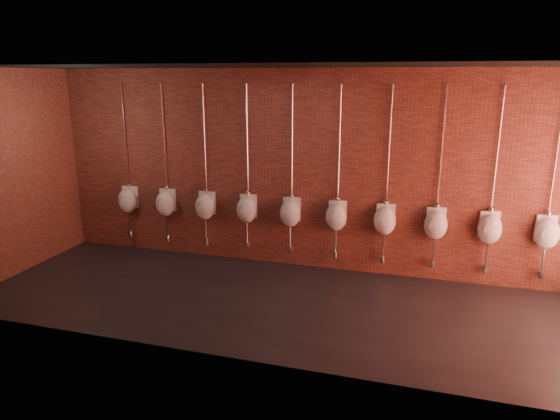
% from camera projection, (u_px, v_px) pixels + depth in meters
% --- Properties ---
extents(ground, '(8.50, 8.50, 0.00)m').
position_uv_depth(ground, '(273.00, 302.00, 7.02)').
color(ground, black).
rests_on(ground, ground).
extents(room_shell, '(8.54, 3.04, 3.22)m').
position_uv_depth(room_shell, '(272.00, 161.00, 6.49)').
color(room_shell, black).
rests_on(room_shell, ground).
extents(urinal_0, '(0.39, 0.35, 2.71)m').
position_uv_depth(urinal_0, '(128.00, 200.00, 8.91)').
color(urinal_0, white).
rests_on(urinal_0, ground).
extents(urinal_1, '(0.39, 0.35, 2.71)m').
position_uv_depth(urinal_1, '(166.00, 203.00, 8.70)').
color(urinal_1, white).
rests_on(urinal_1, ground).
extents(urinal_2, '(0.39, 0.35, 2.71)m').
position_uv_depth(urinal_2, '(205.00, 206.00, 8.50)').
color(urinal_2, white).
rests_on(urinal_2, ground).
extents(urinal_3, '(0.39, 0.35, 2.71)m').
position_uv_depth(urinal_3, '(247.00, 209.00, 8.29)').
color(urinal_3, white).
rests_on(urinal_3, ground).
extents(urinal_4, '(0.39, 0.35, 2.71)m').
position_uv_depth(urinal_4, '(290.00, 212.00, 8.09)').
color(urinal_4, white).
rests_on(urinal_4, ground).
extents(urinal_5, '(0.39, 0.35, 2.71)m').
position_uv_depth(urinal_5, '(336.00, 216.00, 7.88)').
color(urinal_5, white).
rests_on(urinal_5, ground).
extents(urinal_6, '(0.39, 0.35, 2.71)m').
position_uv_depth(urinal_6, '(385.00, 220.00, 7.68)').
color(urinal_6, white).
rests_on(urinal_6, ground).
extents(urinal_7, '(0.39, 0.35, 2.71)m').
position_uv_depth(urinal_7, '(436.00, 224.00, 7.47)').
color(urinal_7, white).
rests_on(urinal_7, ground).
extents(urinal_8, '(0.39, 0.35, 2.71)m').
position_uv_depth(urinal_8, '(490.00, 228.00, 7.27)').
color(urinal_8, white).
rests_on(urinal_8, ground).
extents(urinal_9, '(0.39, 0.35, 2.71)m').
position_uv_depth(urinal_9, '(547.00, 232.00, 7.06)').
color(urinal_9, white).
rests_on(urinal_9, ground).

